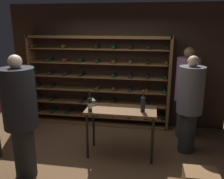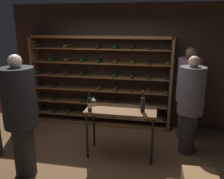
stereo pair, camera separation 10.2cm
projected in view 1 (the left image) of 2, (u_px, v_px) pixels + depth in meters
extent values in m
plane|color=brown|center=(100.00, 161.00, 4.27)|extent=(9.65, 9.65, 0.00)
cube|color=#332319|center=(116.00, 66.00, 5.62)|extent=(5.06, 0.10, 2.81)
cube|color=brown|center=(33.00, 79.00, 5.84)|extent=(0.06, 0.32, 2.11)
cube|color=brown|center=(169.00, 85.00, 5.32)|extent=(0.06, 0.32, 2.11)
cube|color=brown|center=(97.00, 37.00, 5.30)|extent=(3.25, 0.32, 0.06)
cube|color=brown|center=(99.00, 122.00, 5.85)|extent=(3.25, 0.32, 0.06)
cube|color=brown|center=(98.00, 115.00, 5.80)|extent=(3.17, 0.32, 0.02)
cylinder|color=black|center=(40.00, 109.00, 6.03)|extent=(0.08, 0.30, 0.08)
cylinder|color=black|center=(54.00, 110.00, 5.97)|extent=(0.08, 0.30, 0.08)
cylinder|color=black|center=(68.00, 111.00, 5.91)|extent=(0.08, 0.30, 0.08)
cylinder|color=#4C3314|center=(83.00, 112.00, 5.85)|extent=(0.08, 0.30, 0.08)
cylinder|color=black|center=(98.00, 113.00, 5.79)|extent=(0.08, 0.30, 0.08)
cylinder|color=#4C3314|center=(114.00, 114.00, 5.73)|extent=(0.08, 0.30, 0.08)
cylinder|color=black|center=(130.00, 115.00, 5.66)|extent=(0.08, 0.30, 0.08)
cylinder|color=black|center=(146.00, 116.00, 5.60)|extent=(0.08, 0.30, 0.08)
cylinder|color=black|center=(162.00, 117.00, 5.54)|extent=(0.08, 0.30, 0.08)
cube|color=brown|center=(98.00, 103.00, 5.72)|extent=(3.17, 0.32, 0.02)
cylinder|color=black|center=(39.00, 97.00, 5.95)|extent=(0.08, 0.30, 0.08)
cylinder|color=black|center=(53.00, 98.00, 5.89)|extent=(0.08, 0.30, 0.08)
cylinder|color=black|center=(83.00, 100.00, 5.76)|extent=(0.08, 0.30, 0.08)
cylinder|color=black|center=(98.00, 100.00, 5.70)|extent=(0.08, 0.30, 0.08)
cylinder|color=black|center=(114.00, 101.00, 5.64)|extent=(0.08, 0.30, 0.08)
cylinder|color=black|center=(146.00, 103.00, 5.52)|extent=(0.08, 0.30, 0.08)
cube|color=brown|center=(98.00, 90.00, 5.63)|extent=(3.17, 0.32, 0.02)
cylinder|color=black|center=(37.00, 85.00, 5.86)|extent=(0.08, 0.30, 0.08)
cylinder|color=black|center=(52.00, 85.00, 5.80)|extent=(0.08, 0.30, 0.08)
cylinder|color=#4C3314|center=(98.00, 87.00, 5.62)|extent=(0.08, 0.30, 0.08)
cylinder|color=#4C3314|center=(114.00, 88.00, 5.56)|extent=(0.08, 0.30, 0.08)
cylinder|color=black|center=(130.00, 89.00, 5.49)|extent=(0.08, 0.30, 0.08)
cylinder|color=#4C3314|center=(147.00, 90.00, 5.43)|extent=(0.08, 0.30, 0.08)
cylinder|color=black|center=(164.00, 90.00, 5.37)|extent=(0.08, 0.30, 0.08)
cube|color=brown|center=(98.00, 77.00, 5.55)|extent=(3.17, 0.32, 0.02)
cylinder|color=black|center=(36.00, 72.00, 5.78)|extent=(0.08, 0.30, 0.08)
cylinder|color=black|center=(51.00, 73.00, 5.72)|extent=(0.08, 0.30, 0.08)
cylinder|color=black|center=(66.00, 73.00, 5.65)|extent=(0.08, 0.30, 0.08)
cylinder|color=black|center=(82.00, 74.00, 5.59)|extent=(0.08, 0.30, 0.08)
cylinder|color=black|center=(114.00, 75.00, 5.47)|extent=(0.08, 0.30, 0.08)
cylinder|color=black|center=(130.00, 75.00, 5.41)|extent=(0.08, 0.30, 0.08)
cylinder|color=black|center=(147.00, 76.00, 5.35)|extent=(0.08, 0.30, 0.08)
cylinder|color=black|center=(165.00, 77.00, 5.29)|extent=(0.08, 0.30, 0.08)
cube|color=brown|center=(98.00, 63.00, 5.46)|extent=(3.17, 0.32, 0.02)
cylinder|color=black|center=(50.00, 59.00, 5.63)|extent=(0.08, 0.30, 0.08)
cylinder|color=#4C3314|center=(66.00, 60.00, 5.57)|extent=(0.08, 0.30, 0.08)
cylinder|color=black|center=(81.00, 60.00, 5.51)|extent=(0.08, 0.30, 0.08)
cylinder|color=black|center=(97.00, 61.00, 5.45)|extent=(0.08, 0.30, 0.08)
cylinder|color=#4C3314|center=(114.00, 61.00, 5.38)|extent=(0.08, 0.30, 0.08)
cylinder|color=#4C3314|center=(131.00, 61.00, 5.32)|extent=(0.08, 0.30, 0.08)
cylinder|color=black|center=(148.00, 62.00, 5.26)|extent=(0.08, 0.30, 0.08)
cylinder|color=#4C3314|center=(166.00, 62.00, 5.20)|extent=(0.08, 0.30, 0.08)
cube|color=brown|center=(97.00, 49.00, 5.38)|extent=(3.17, 0.32, 0.02)
cylinder|color=#4C3314|center=(34.00, 45.00, 5.61)|extent=(0.08, 0.30, 0.08)
cylinder|color=#4C3314|center=(65.00, 46.00, 5.48)|extent=(0.08, 0.30, 0.08)
cylinder|color=black|center=(97.00, 46.00, 5.36)|extent=(0.08, 0.30, 0.08)
cylinder|color=black|center=(114.00, 47.00, 5.30)|extent=(0.08, 0.30, 0.08)
cylinder|color=black|center=(131.00, 47.00, 5.24)|extent=(0.08, 0.30, 0.08)
cylinder|color=black|center=(149.00, 47.00, 5.18)|extent=(0.08, 0.30, 0.08)
cylinder|color=black|center=(167.00, 48.00, 5.11)|extent=(0.08, 0.30, 0.08)
cube|color=brown|center=(121.00, 110.00, 4.26)|extent=(1.25, 0.56, 0.04)
cylinder|color=black|center=(87.00, 136.00, 4.25)|extent=(0.04, 0.04, 0.86)
cylinder|color=black|center=(152.00, 142.00, 4.06)|extent=(0.04, 0.04, 0.86)
cylinder|color=black|center=(94.00, 126.00, 4.69)|extent=(0.04, 0.04, 0.86)
cylinder|color=black|center=(153.00, 130.00, 4.51)|extent=(0.04, 0.04, 0.86)
cylinder|color=#262626|center=(25.00, 151.00, 3.78)|extent=(0.33, 0.33, 0.84)
cylinder|color=black|center=(19.00, 98.00, 3.54)|extent=(0.51, 0.51, 0.91)
sphere|color=beige|center=(15.00, 62.00, 3.39)|extent=(0.20, 0.20, 0.20)
cylinder|color=#323232|center=(184.00, 119.00, 5.10)|extent=(0.30, 0.30, 0.82)
cylinder|color=#7A516B|center=(187.00, 80.00, 4.87)|extent=(0.46, 0.46, 0.89)
sphere|color=brown|center=(190.00, 53.00, 4.72)|extent=(0.22, 0.22, 0.22)
cylinder|color=#242424|center=(187.00, 132.00, 4.51)|extent=(0.30, 0.30, 0.79)
cylinder|color=#4C4C51|center=(191.00, 90.00, 4.29)|extent=(0.46, 0.46, 0.86)
sphere|color=tan|center=(193.00, 61.00, 4.15)|extent=(0.20, 0.20, 0.20)
cube|color=olive|center=(202.00, 83.00, 4.33)|extent=(0.03, 0.05, 0.48)
cylinder|color=black|center=(90.00, 105.00, 4.10)|extent=(0.07, 0.07, 0.25)
cone|color=black|center=(90.00, 97.00, 4.07)|extent=(0.07, 0.07, 0.03)
cylinder|color=black|center=(90.00, 94.00, 4.05)|extent=(0.03, 0.03, 0.10)
cylinder|color=black|center=(90.00, 91.00, 4.04)|extent=(0.03, 0.03, 0.02)
cylinder|color=#C6B28C|center=(90.00, 105.00, 4.11)|extent=(0.07, 0.07, 0.09)
cylinder|color=black|center=(143.00, 105.00, 4.09)|extent=(0.08, 0.08, 0.26)
cone|color=black|center=(143.00, 97.00, 4.05)|extent=(0.08, 0.08, 0.03)
cylinder|color=black|center=(143.00, 94.00, 4.04)|extent=(0.03, 0.03, 0.08)
cylinder|color=maroon|center=(143.00, 91.00, 4.03)|extent=(0.03, 0.03, 0.02)
cylinder|color=black|center=(143.00, 105.00, 4.09)|extent=(0.08, 0.08, 0.10)
cylinder|color=silver|center=(93.00, 105.00, 4.48)|extent=(0.07, 0.07, 0.00)
cylinder|color=silver|center=(93.00, 102.00, 4.47)|extent=(0.01, 0.01, 0.08)
cone|color=silver|center=(93.00, 99.00, 4.45)|extent=(0.09, 0.09, 0.06)
cylinder|color=#590A14|center=(93.00, 100.00, 4.45)|extent=(0.05, 0.05, 0.02)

